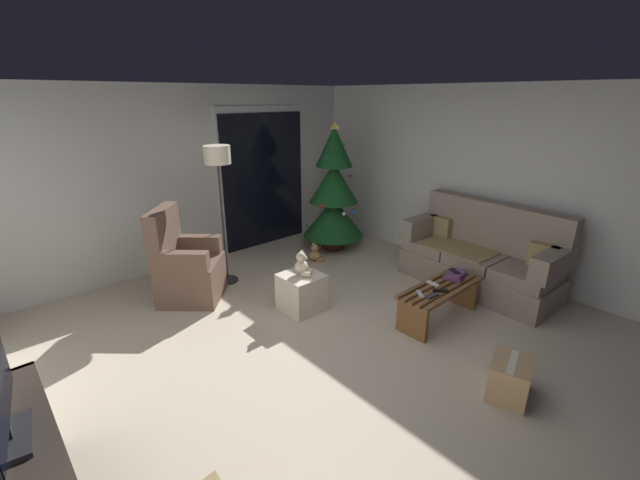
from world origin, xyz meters
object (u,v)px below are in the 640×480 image
cell_phone (455,271)px  armchair (186,267)px  remote_graphite (432,296)px  christmas_tree (334,195)px  cardboard_box_taped_mid_floor (510,378)px  floor_lamp (218,169)px  book_stack (455,275)px  remote_black (440,291)px  remote_silver (420,294)px  coffee_table (440,297)px  teddy_bear_honey_by_tree (315,254)px  remote_white (433,284)px  ottoman (302,292)px  teddy_bear_cream (302,265)px  couch (480,257)px

cell_phone → armchair: bearing=159.5°
remote_graphite → christmas_tree: size_ratio=0.08×
armchair → cardboard_box_taped_mid_floor: size_ratio=2.41×
armchair → floor_lamp: 1.26m
book_stack → remote_black: bearing=-170.2°
remote_silver → christmas_tree: (1.02, 2.36, 0.47)m
remote_graphite → cardboard_box_taped_mid_floor: size_ratio=0.33×
coffee_table → remote_graphite: (-0.29, -0.08, 0.15)m
armchair → remote_black: bearing=-54.4°
christmas_tree → remote_graphite: bearing=-111.4°
cell_phone → teddy_bear_honey_by_tree: (-0.22, 2.13, -0.37)m
coffee_table → remote_black: bearing=-149.7°
remote_white → ottoman: bearing=138.0°
coffee_table → remote_white: (-0.03, 0.08, 0.15)m
coffee_table → book_stack: (0.28, 0.00, 0.17)m
coffee_table → teddy_bear_cream: teddy_bear_cream is taller
armchair → floor_lamp: bearing=9.9°
remote_silver → ottoman: size_ratio=0.35×
teddy_bear_honey_by_tree → remote_silver: bearing=-101.3°
cell_phone → cardboard_box_taped_mid_floor: size_ratio=0.31×
armchair → coffee_table: bearing=-51.9°
remote_black → remote_graphite: size_ratio=1.00×
remote_white → book_stack: book_stack is taller
cardboard_box_taped_mid_floor → remote_graphite: bearing=71.9°
remote_silver → book_stack: bearing=38.2°
remote_white → book_stack: bearing=-6.4°
coffee_table → ottoman: (-0.97, 1.19, -0.05)m
remote_silver → armchair: bearing=163.6°
book_stack → cardboard_box_taped_mid_floor: 1.42m
cell_phone → book_stack: bearing=-97.1°
coffee_table → cell_phone: cell_phone is taller
floor_lamp → book_stack: bearing=-57.9°
floor_lamp → cardboard_box_taped_mid_floor: floor_lamp is taller
remote_white → cell_phone: bearing=-2.6°
ottoman → remote_graphite: bearing=-61.5°
remote_white → floor_lamp: bearing=124.7°
remote_white → ottoman: ottoman is taller
ottoman → armchair: bearing=126.8°
coffee_table → book_stack: size_ratio=3.96×
couch → ottoman: 2.34m
teddy_bear_honey_by_tree → remote_white: bearing=-93.2°
couch → coffee_table: 1.12m
remote_black → teddy_bear_cream: 1.52m
book_stack → floor_lamp: size_ratio=0.16×
remote_graphite → floor_lamp: floor_lamp is taller
coffee_table → teddy_bear_honey_by_tree: size_ratio=3.86×
couch → book_stack: couch is taller
remote_white → floor_lamp: size_ratio=0.09×
armchair → cardboard_box_taped_mid_floor: 3.61m
couch → armchair: 3.67m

